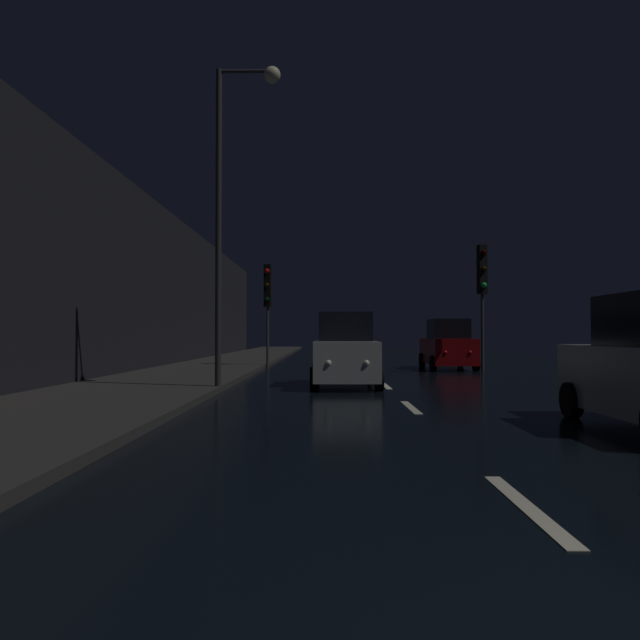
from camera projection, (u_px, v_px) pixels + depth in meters
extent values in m
cube|color=black|center=(366.00, 369.00, 26.79)|extent=(25.68, 84.00, 0.02)
cube|color=#33302D|center=(214.00, 367.00, 26.86)|extent=(4.40, 84.00, 0.15)
cube|color=black|center=(129.00, 281.00, 23.47)|extent=(0.80, 63.00, 7.09)
cube|color=beige|center=(526.00, 506.00, 5.30)|extent=(0.16, 2.20, 0.01)
cube|color=beige|center=(411.00, 407.00, 12.53)|extent=(0.16, 2.20, 0.01)
cube|color=beige|center=(386.00, 386.00, 17.77)|extent=(0.16, 2.20, 0.01)
cube|color=beige|center=(369.00, 372.00, 24.49)|extent=(0.16, 2.20, 0.01)
cube|color=beige|center=(359.00, 363.00, 32.15)|extent=(0.16, 2.20, 0.01)
cylinder|color=#38383A|center=(268.00, 337.00, 27.51)|extent=(0.12, 0.12, 2.74)
cube|color=black|center=(268.00, 286.00, 27.57)|extent=(0.34, 0.37, 1.90)
sphere|color=red|center=(267.00, 271.00, 27.41)|extent=(0.22, 0.22, 0.22)
sphere|color=black|center=(267.00, 285.00, 27.39)|extent=(0.22, 0.22, 0.22)
sphere|color=black|center=(267.00, 299.00, 27.38)|extent=(0.22, 0.22, 0.22)
cylinder|color=#38383A|center=(482.00, 333.00, 23.87)|extent=(0.12, 0.12, 3.08)
cube|color=black|center=(482.00, 269.00, 23.93)|extent=(0.35, 0.38, 1.90)
sphere|color=black|center=(484.00, 252.00, 23.77)|extent=(0.22, 0.22, 0.22)
sphere|color=black|center=(484.00, 269.00, 23.75)|extent=(0.22, 0.22, 0.22)
sphere|color=#19D84C|center=(484.00, 285.00, 23.74)|extent=(0.22, 0.22, 0.22)
cylinder|color=#2D2D30|center=(218.00, 230.00, 16.09)|extent=(0.16, 0.16, 8.47)
cylinder|color=#2D2D30|center=(246.00, 71.00, 16.18)|extent=(1.40, 0.10, 0.10)
sphere|color=beige|center=(272.00, 75.00, 16.17)|extent=(0.44, 0.44, 0.44)
cube|color=silver|center=(345.00, 360.00, 17.78)|extent=(1.77, 4.12, 1.08)
cube|color=black|center=(345.00, 327.00, 17.95)|extent=(1.50, 2.06, 0.82)
cylinder|color=black|center=(379.00, 379.00, 16.32)|extent=(0.22, 0.63, 0.63)
cylinder|color=black|center=(314.00, 379.00, 16.34)|extent=(0.22, 0.63, 0.63)
cylinder|color=black|center=(371.00, 372.00, 19.20)|extent=(0.22, 0.63, 0.63)
cylinder|color=black|center=(316.00, 372.00, 19.22)|extent=(0.22, 0.63, 0.63)
sphere|color=white|center=(366.00, 363.00, 15.76)|extent=(0.18, 0.18, 0.18)
sphere|color=white|center=(328.00, 363.00, 15.77)|extent=(0.18, 0.18, 0.18)
sphere|color=red|center=(358.00, 357.00, 19.80)|extent=(0.18, 0.18, 0.18)
sphere|color=red|center=(328.00, 357.00, 19.81)|extent=(0.18, 0.18, 0.18)
cube|color=maroon|center=(448.00, 351.00, 26.67)|extent=(1.79, 4.18, 1.10)
cube|color=black|center=(448.00, 329.00, 26.55)|extent=(1.52, 2.09, 0.84)
cylinder|color=black|center=(422.00, 360.00, 28.14)|extent=(0.22, 0.64, 0.64)
cylinder|color=black|center=(460.00, 360.00, 28.12)|extent=(0.22, 0.64, 0.64)
cylinder|color=black|center=(433.00, 363.00, 25.21)|extent=(0.22, 0.64, 0.64)
cylinder|color=black|center=(476.00, 363.00, 25.19)|extent=(0.22, 0.64, 0.64)
sphere|color=slate|center=(428.00, 350.00, 28.73)|extent=(0.18, 0.18, 0.18)
sphere|color=slate|center=(449.00, 350.00, 28.72)|extent=(0.18, 0.18, 0.18)
sphere|color=red|center=(445.00, 353.00, 24.63)|extent=(0.18, 0.18, 0.18)
sphere|color=red|center=(470.00, 353.00, 24.62)|extent=(0.18, 0.18, 0.18)
cylinder|color=black|center=(572.00, 400.00, 11.02)|extent=(0.22, 0.63, 0.63)
sphere|color=slate|center=(579.00, 373.00, 11.60)|extent=(0.18, 0.18, 0.18)
sphere|color=slate|center=(631.00, 373.00, 11.60)|extent=(0.18, 0.18, 0.18)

